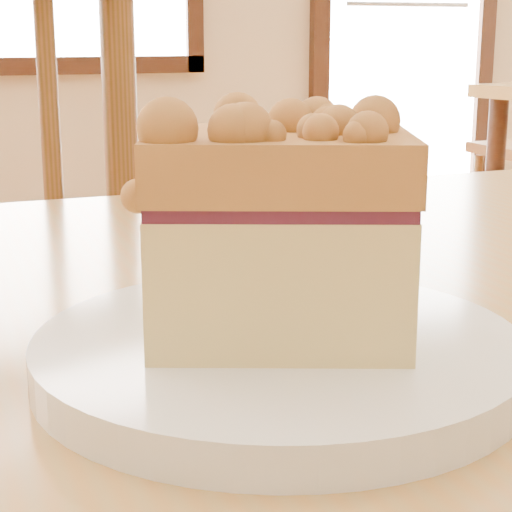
% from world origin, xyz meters
% --- Properties ---
extents(plate, '(0.23, 0.23, 0.02)m').
position_xyz_m(plate, '(0.02, 0.13, 0.76)').
color(plate, white).
rests_on(plate, cafe_table_main).
extents(cake_slice, '(0.14, 0.12, 0.11)m').
position_xyz_m(cake_slice, '(0.02, 0.13, 0.82)').
color(cake_slice, tan).
rests_on(cake_slice, plate).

